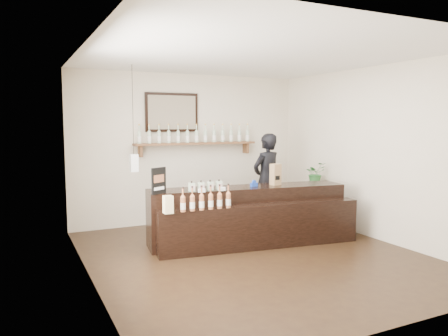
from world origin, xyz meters
TOP-DOWN VIEW (x-y plane):
  - ground at (0.00, 0.00)m, footprint 5.00×5.00m
  - room_shell at (0.00, 0.00)m, footprint 5.00×5.00m
  - back_wall_decor at (-0.14, 2.37)m, footprint 2.66×0.96m
  - counter at (0.28, 0.58)m, footprint 3.21×1.25m
  - promo_sign at (-1.20, 0.62)m, footprint 0.25×0.14m
  - paper_bag at (0.78, 0.66)m, footprint 0.18×0.15m
  - tape_dispenser at (0.38, 0.67)m, footprint 0.13×0.07m
  - side_cabinet at (2.00, 1.21)m, footprint 0.45×0.57m
  - potted_plant at (2.00, 1.21)m, footprint 0.38×0.33m
  - shopkeeper at (1.15, 1.55)m, footprint 0.79×0.61m

SIDE VIEW (x-z plane):
  - ground at x=0.00m, z-range 0.00..0.00m
  - side_cabinet at x=2.00m, z-range 0.00..0.75m
  - counter at x=0.28m, z-range -0.10..0.93m
  - tape_dispenser at x=0.38m, z-range 0.87..0.98m
  - potted_plant at x=2.00m, z-range 0.75..1.16m
  - shopkeeper at x=1.15m, z-range 0.00..1.92m
  - paper_bag at x=0.78m, z-range 0.88..1.23m
  - promo_sign at x=-1.20m, z-range 0.88..1.26m
  - room_shell at x=0.00m, z-range -0.80..4.20m
  - back_wall_decor at x=-0.14m, z-range 0.91..2.60m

